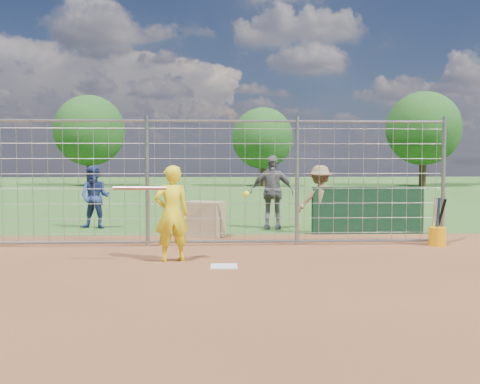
{
  "coord_description": "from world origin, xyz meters",
  "views": [
    {
      "loc": [
        -0.1,
        -8.69,
        1.69
      ],
      "look_at": [
        0.3,
        0.8,
        1.15
      ],
      "focal_mm": 40.0,
      "sensor_mm": 36.0,
      "label": 1
    }
  ],
  "objects_px": {
    "bystander_b": "(272,192)",
    "bucket_with_bats": "(437,234)",
    "bystander_c": "(320,200)",
    "bystander_a": "(95,197)",
    "batter": "(172,214)",
    "equipment_bin": "(205,219)"
  },
  "relations": [
    {
      "from": "batter",
      "to": "bystander_c",
      "type": "distance_m",
      "value": 4.62
    },
    {
      "from": "equipment_bin",
      "to": "bystander_c",
      "type": "bearing_deg",
      "value": 32.95
    },
    {
      "from": "batter",
      "to": "bystander_c",
      "type": "bearing_deg",
      "value": -150.29
    },
    {
      "from": "bystander_b",
      "to": "equipment_bin",
      "type": "bearing_deg",
      "value": -132.12
    },
    {
      "from": "bucket_with_bats",
      "to": "equipment_bin",
      "type": "bearing_deg",
      "value": 162.59
    },
    {
      "from": "equipment_bin",
      "to": "bucket_with_bats",
      "type": "distance_m",
      "value": 4.92
    },
    {
      "from": "batter",
      "to": "bystander_b",
      "type": "xyz_separation_m",
      "value": [
        2.14,
        4.34,
        0.11
      ]
    },
    {
      "from": "bystander_c",
      "to": "batter",
      "type": "bearing_deg",
      "value": 35.35
    },
    {
      "from": "bucket_with_bats",
      "to": "batter",
      "type": "bearing_deg",
      "value": -164.6
    },
    {
      "from": "batter",
      "to": "bucket_with_bats",
      "type": "bearing_deg",
      "value": 178.57
    },
    {
      "from": "bystander_b",
      "to": "bystander_c",
      "type": "height_order",
      "value": "bystander_b"
    },
    {
      "from": "bystander_a",
      "to": "bystander_c",
      "type": "bearing_deg",
      "value": -4.01
    },
    {
      "from": "batter",
      "to": "bystander_a",
      "type": "bearing_deg",
      "value": -79.85
    },
    {
      "from": "bystander_b",
      "to": "bucket_with_bats",
      "type": "distance_m",
      "value": 4.26
    },
    {
      "from": "bystander_a",
      "to": "bystander_c",
      "type": "height_order",
      "value": "bystander_c"
    },
    {
      "from": "bystander_a",
      "to": "batter",
      "type": "bearing_deg",
      "value": -54.66
    },
    {
      "from": "bystander_b",
      "to": "bucket_with_bats",
      "type": "bearing_deg",
      "value": -37.0
    },
    {
      "from": "bystander_b",
      "to": "bystander_c",
      "type": "distance_m",
      "value": 1.43
    },
    {
      "from": "batter",
      "to": "bucket_with_bats",
      "type": "relative_size",
      "value": 1.67
    },
    {
      "from": "bystander_b",
      "to": "bystander_c",
      "type": "bearing_deg",
      "value": -36.88
    },
    {
      "from": "bystander_a",
      "to": "bystander_b",
      "type": "relative_size",
      "value": 0.86
    },
    {
      "from": "bucket_with_bats",
      "to": "bystander_c",
      "type": "bearing_deg",
      "value": 136.1
    }
  ]
}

